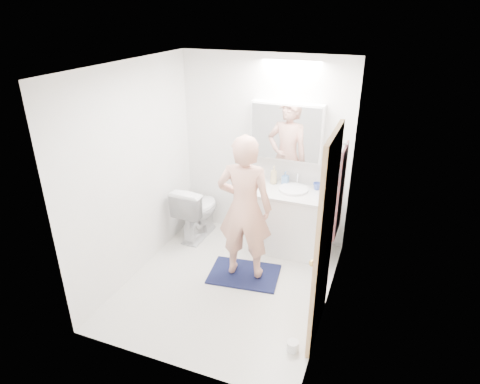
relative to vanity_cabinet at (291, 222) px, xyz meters
The scene contains 23 objects.
floor 1.14m from the vanity_cabinet, 115.78° to the right, with size 2.50×2.50×0.00m, color silver.
ceiling 2.28m from the vanity_cabinet, 115.78° to the right, with size 2.50×2.50×0.00m, color white.
wall_back 0.98m from the vanity_cabinet, 148.56° to the left, with size 2.50×2.50×0.00m, color white.
wall_front 2.40m from the vanity_cabinet, 101.88° to the right, with size 2.50×2.50×0.00m, color white.
wall_left 2.01m from the vanity_cabinet, 148.36° to the right, with size 2.50×2.50×0.00m, color white.
wall_right 1.41m from the vanity_cabinet, 56.70° to the right, with size 2.50×2.50×0.00m, color white.
vanity_cabinet is the anchor object (origin of this frame).
countertop 0.41m from the vanity_cabinet, 90.00° to the right, with size 0.95×0.58×0.04m, color silver.
sink_basin 0.45m from the vanity_cabinet, 90.00° to the left, with size 0.36×0.36×0.03m, color white.
faucet 0.56m from the vanity_cabinet, 90.00° to the left, with size 0.02×0.02×0.16m, color silver.
medicine_cabinet 1.14m from the vanity_cabinet, 128.35° to the left, with size 0.88×0.14×0.70m, color white.
mirror_panel 1.13m from the vanity_cabinet, 141.11° to the left, with size 0.84×0.01×0.66m, color silver.
toilet 1.27m from the vanity_cabinet, behind, with size 0.43×0.75×0.76m, color white.
bath_rug 0.91m from the vanity_cabinet, 115.03° to the right, with size 0.80×0.55×0.02m, color #121539.
person 0.96m from the vanity_cabinet, 115.03° to the right, with size 0.61×0.40×1.67m, color tan.
door 1.57m from the vanity_cabinet, 64.98° to the right, with size 0.04×0.80×2.00m, color tan.
door_knob 1.80m from the vanity_cabinet, 70.44° to the right, with size 0.06×0.06×0.06m, color gold.
towel 1.03m from the vanity_cabinet, 34.15° to the right, with size 0.02×0.42×1.00m, color #13283E.
towel_hook 1.43m from the vanity_cabinet, 34.72° to the right, with size 0.02×0.02×0.07m, color silver.
soap_bottle_a 0.64m from the vanity_cabinet, 152.74° to the left, with size 0.09×0.09×0.23m, color #CEB985.
soap_bottle_b 0.57m from the vanity_cabinet, 129.18° to the left, with size 0.08×0.08×0.17m, color #5B89C4.
toothbrush_cup 0.56m from the vanity_cabinet, 31.63° to the left, with size 0.10×0.10×0.09m, color #3953AD.
toilet_paper_roll 1.77m from the vanity_cabinet, 74.31° to the right, with size 0.11×0.11×0.10m, color white.
Camera 1 is at (1.50, -3.51, 2.90)m, focal length 30.70 mm.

